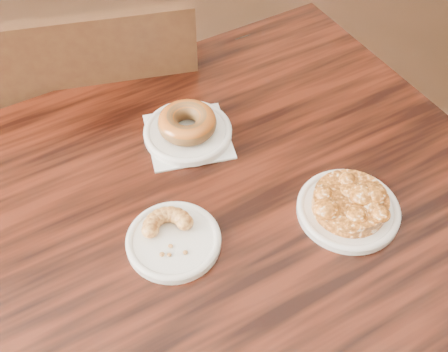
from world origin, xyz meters
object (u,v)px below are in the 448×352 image
object	(u,v)px
cafe_table	(244,313)
glazed_donut	(187,123)
apple_fritter	(351,200)
cruller_fragment	(173,234)
chair_far	(107,120)

from	to	relation	value
cafe_table	glazed_donut	size ratio (longest dim) A/B	8.39
cafe_table	apple_fritter	bearing A→B (deg)	-31.88
apple_fritter	cruller_fragment	bearing A→B (deg)	176.63
chair_far	apple_fritter	bearing A→B (deg)	122.24
cruller_fragment	chair_far	bearing A→B (deg)	96.11
chair_far	cruller_fragment	size ratio (longest dim) A/B	9.49
glazed_donut	cruller_fragment	size ratio (longest dim) A/B	1.14
glazed_donut	chair_far	bearing A→B (deg)	109.47
cafe_table	apple_fritter	size ratio (longest dim) A/B	5.58
apple_fritter	cruller_fragment	size ratio (longest dim) A/B	1.72
cafe_table	apple_fritter	distance (m)	0.44
apple_fritter	cafe_table	bearing A→B (deg)	162.49
chair_far	cruller_fragment	bearing A→B (deg)	99.51
chair_far	glazed_donut	distance (m)	0.55
cafe_table	cruller_fragment	distance (m)	0.42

